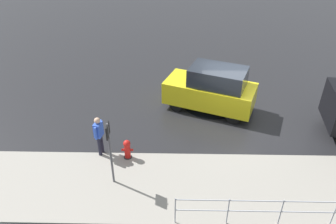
{
  "coord_description": "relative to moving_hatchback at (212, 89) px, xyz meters",
  "views": [
    {
      "loc": [
        2.47,
        12.01,
        7.96
      ],
      "look_at": [
        2.7,
        1.08,
        0.9
      ],
      "focal_mm": 35.0,
      "sensor_mm": 36.0,
      "label": 1
    }
  ],
  "objects": [
    {
      "name": "sign_post",
      "position": [
        3.64,
        4.7,
        0.55
      ],
      "size": [
        0.07,
        0.44,
        2.4
      ],
      "color": "#4C4C51",
      "rests_on": "ground"
    },
    {
      "name": "puddle_patch",
      "position": [
        -0.06,
        -0.41,
        -1.02
      ],
      "size": [
        2.6,
        2.6,
        0.01
      ],
      "primitive_type": "cylinder",
      "color": "black",
      "rests_on": "ground"
    },
    {
      "name": "moving_hatchback",
      "position": [
        0.0,
        0.0,
        0.0
      ],
      "size": [
        4.25,
        3.01,
        2.06
      ],
      "color": "yellow",
      "rests_on": "ground"
    },
    {
      "name": "ground_plane",
      "position": [
        -0.81,
        0.62,
        -1.03
      ],
      "size": [
        60.0,
        60.0,
        0.0
      ],
      "primitive_type": "plane",
      "color": "black"
    },
    {
      "name": "metal_railing",
      "position": [
        -2.16,
        6.33,
        -0.32
      ],
      "size": [
        7.52,
        0.04,
        1.05
      ],
      "color": "#B7BABF",
      "rests_on": "ground"
    },
    {
      "name": "pedestrian",
      "position": [
        4.33,
        3.25,
        -0.07
      ],
      "size": [
        0.31,
        0.56,
        1.62
      ],
      "color": "blue",
      "rests_on": "ground"
    },
    {
      "name": "kerb_strip",
      "position": [
        -0.81,
        4.82,
        -1.01
      ],
      "size": [
        24.0,
        3.2,
        0.04
      ],
      "primitive_type": "cube",
      "color": "gray",
      "rests_on": "ground"
    },
    {
      "name": "fire_hydrant",
      "position": [
        3.32,
        3.46,
        -0.63
      ],
      "size": [
        0.42,
        0.31,
        0.8
      ],
      "color": "red",
      "rests_on": "ground"
    }
  ]
}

